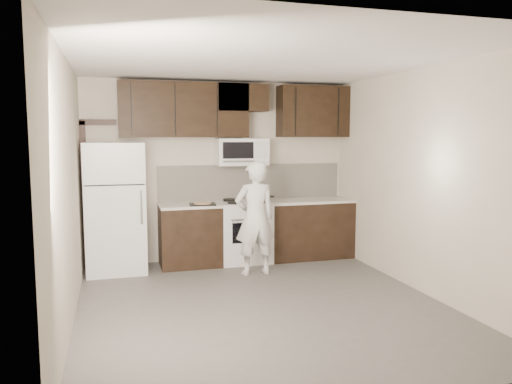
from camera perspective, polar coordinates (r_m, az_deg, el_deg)
name	(u,v)px	position (r m, az deg, el deg)	size (l,w,h in m)	color
floor	(262,305)	(5.76, 0.65, -12.74)	(4.50, 4.50, 0.00)	#555250
back_wall	(220,171)	(7.64, -4.19, 2.37)	(4.00, 4.00, 0.00)	#BBB29F
ceiling	(262,60)	(5.50, 0.69, 14.89)	(4.50, 4.50, 0.00)	white
counter_run	(263,231)	(7.61, 0.81, -4.43)	(2.95, 0.64, 0.91)	black
stove	(244,231)	(7.52, -1.40, -4.51)	(0.76, 0.66, 0.94)	white
backsplash	(251,182)	(7.76, -0.54, 1.19)	(2.90, 0.02, 0.54)	silver
upper_cabinets	(235,109)	(7.50, -2.39, 9.43)	(3.48, 0.35, 0.78)	black
microwave	(242,152)	(7.50, -1.65, 4.61)	(0.76, 0.42, 0.40)	white
refrigerator	(115,208)	(7.17, -15.77, -1.75)	(0.80, 0.76, 1.80)	white
door_trim	(87,181)	(7.45, -18.71, 1.16)	(0.50, 0.08, 2.12)	black
saucepan	(258,198)	(7.35, 0.26, -0.64)	(0.32, 0.20, 0.18)	silver
baking_tray	(203,204)	(7.14, -6.12, -1.41)	(0.36, 0.27, 0.02)	black
pizza	(203,203)	(7.14, -6.12, -1.26)	(0.25, 0.25, 0.02)	#D4B58E
person	(255,218)	(6.79, -0.13, -2.99)	(0.57, 0.37, 1.56)	white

